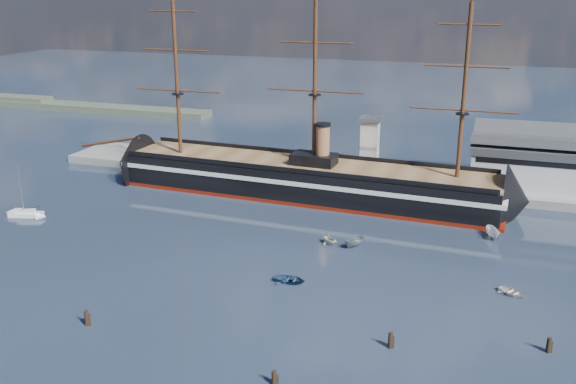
% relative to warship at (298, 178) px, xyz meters
% --- Properties ---
extents(ground, '(600.00, 600.00, 0.00)m').
position_rel_warship_xyz_m(ground, '(11.00, -20.00, -4.04)').
color(ground, '#1F2734').
rests_on(ground, ground).
extents(quay, '(180.00, 18.00, 2.00)m').
position_rel_warship_xyz_m(quay, '(21.00, 16.00, -4.04)').
color(quay, slate).
rests_on(quay, ground).
extents(quay_tower, '(5.00, 5.00, 15.00)m').
position_rel_warship_xyz_m(quay_tower, '(14.00, 13.00, 5.72)').
color(quay_tower, silver).
rests_on(quay_tower, ground).
extents(shoreline, '(120.00, 10.00, 4.00)m').
position_rel_warship_xyz_m(shoreline, '(-128.24, 75.00, -2.59)').
color(shoreline, '#3F4C38').
rests_on(shoreline, ground).
extents(warship, '(113.27, 20.71, 53.94)m').
position_rel_warship_xyz_m(warship, '(0.00, 0.00, 0.00)').
color(warship, black).
rests_on(warship, ground).
extents(sailboat, '(7.44, 3.88, 11.43)m').
position_rel_warship_xyz_m(sailboat, '(-50.53, -32.39, -3.31)').
color(sailboat, white).
rests_on(sailboat, ground).
extents(motorboat_b, '(1.36, 3.33, 1.55)m').
position_rel_warship_xyz_m(motorboat_b, '(12.64, -44.75, -4.04)').
color(motorboat_b, navy).
rests_on(motorboat_b, ground).
extents(motorboat_c, '(5.50, 4.45, 2.11)m').
position_rel_warship_xyz_m(motorboat_c, '(19.50, -26.59, -4.04)').
color(motorboat_c, slate).
rests_on(motorboat_c, ground).
extents(motorboat_d, '(5.69, 6.54, 2.25)m').
position_rel_warship_xyz_m(motorboat_d, '(14.57, -26.59, -4.04)').
color(motorboat_d, beige).
rests_on(motorboat_d, ground).
extents(motorboat_e, '(2.56, 2.97, 1.32)m').
position_rel_warship_xyz_m(motorboat_e, '(47.58, -37.77, -4.04)').
color(motorboat_e, silver).
rests_on(motorboat_e, ground).
extents(motorboat_f, '(6.55, 4.09, 2.46)m').
position_rel_warship_xyz_m(motorboat_f, '(44.08, -13.57, -4.04)').
color(motorboat_f, white).
rests_on(motorboat_f, ground).
extents(piling_near_left, '(0.64, 0.64, 3.09)m').
position_rel_warship_xyz_m(piling_near_left, '(-10.76, -67.37, -4.04)').
color(piling_near_left, black).
rests_on(piling_near_left, ground).
extents(piling_near_right, '(0.64, 0.64, 3.07)m').
position_rel_warship_xyz_m(piling_near_right, '(31.96, -59.53, -4.04)').
color(piling_near_right, black).
rests_on(piling_near_right, ground).
extents(piling_far_right, '(0.64, 0.64, 2.90)m').
position_rel_warship_xyz_m(piling_far_right, '(52.29, -53.94, -4.04)').
color(piling_far_right, black).
rests_on(piling_far_right, ground).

